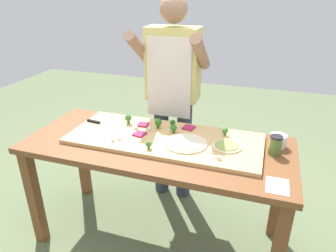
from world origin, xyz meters
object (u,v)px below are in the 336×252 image
at_px(broccoli_floret_back_mid, 173,123).
at_px(cheese_crumble_a, 171,122).
at_px(broccoli_floret_front_mid, 225,131).
at_px(broccoli_floret_front_left, 128,118).
at_px(broccoli_floret_back_right, 149,144).
at_px(cheese_crumble_c, 113,140).
at_px(cook_center, 173,87).
at_px(flour_cup, 278,141).
at_px(broccoli_floret_center_left, 174,128).
at_px(pizza_slice_far_right, 140,134).
at_px(cheese_crumble_f, 119,139).
at_px(prep_table, 157,158).
at_px(pizza_slice_near_left, 189,128).
at_px(cheese_crumble_b, 219,158).
at_px(recipe_note, 277,186).
at_px(pizza_whole_pesto_green, 227,146).
at_px(sauce_jar, 275,145).
at_px(pizza_slice_near_right, 143,125).
at_px(cheese_crumble_d, 136,128).
at_px(broccoli_floret_center_right, 158,122).
at_px(chefs_knife, 99,123).
at_px(cheese_crumble_e, 149,129).
at_px(pizza_whole_cheese_artichoke, 186,143).

bearing_deg(broccoli_floret_back_mid, cheese_crumble_a, 116.33).
xyz_separation_m(broccoli_floret_front_mid, broccoli_floret_front_left, (-0.69, -0.03, 0.01)).
bearing_deg(broccoli_floret_front_mid, broccoli_floret_back_right, -141.18).
bearing_deg(cheese_crumble_c, cook_center, 74.14).
relative_size(broccoli_floret_back_right, flour_cup, 0.50).
distance_m(cheese_crumble_c, cook_center, 0.71).
xyz_separation_m(broccoli_floret_center_left, cheese_crumble_a, (-0.06, 0.15, -0.03)).
relative_size(pizza_slice_far_right, cheese_crumble_f, 4.80).
relative_size(prep_table, pizza_slice_near_left, 22.88).
xyz_separation_m(cheese_crumble_b, recipe_note, (0.32, -0.12, -0.03)).
bearing_deg(cheese_crumble_b, pizza_whole_pesto_green, 82.97).
bearing_deg(flour_cup, pizza_slice_far_right, -168.92).
xyz_separation_m(sauce_jar, recipe_note, (0.02, -0.34, -0.06)).
relative_size(cheese_crumble_a, cheese_crumble_f, 1.32).
height_order(pizza_slice_near_right, recipe_note, pizza_slice_near_right).
height_order(pizza_whole_pesto_green, pizza_slice_far_right, pizza_whole_pesto_green).
relative_size(pizza_slice_near_right, sauce_jar, 0.60).
relative_size(pizza_slice_near_right, cook_center, 0.04).
xyz_separation_m(pizza_slice_far_right, cheese_crumble_d, (-0.06, 0.07, 0.00)).
distance_m(cheese_crumble_d, flour_cup, 0.94).
bearing_deg(broccoli_floret_center_right, cheese_crumble_f, -126.39).
height_order(broccoli_floret_back_mid, sauce_jar, sauce_jar).
distance_m(chefs_knife, cheese_crumble_b, 0.94).
height_order(recipe_note, cook_center, cook_center).
height_order(broccoli_floret_center_left, flour_cup, broccoli_floret_center_left).
distance_m(cheese_crumble_e, cheese_crumble_f, 0.23).
distance_m(pizza_slice_near_right, cook_center, 0.42).
height_order(prep_table, flour_cup, flour_cup).
relative_size(chefs_knife, cheese_crumble_d, 13.20).
relative_size(broccoli_floret_center_left, cheese_crumble_c, 3.67).
bearing_deg(chefs_knife, broccoli_floret_center_right, 7.82).
xyz_separation_m(broccoli_floret_back_right, cook_center, (-0.06, 0.68, 0.15)).
distance_m(broccoli_floret_back_right, cheese_crumble_e, 0.26).
xyz_separation_m(pizza_slice_near_left, cook_center, (-0.22, 0.32, 0.18)).
relative_size(pizza_slice_near_right, cheese_crumble_c, 4.33).
bearing_deg(broccoli_floret_back_mid, broccoli_floret_front_left, -171.33).
relative_size(cheese_crumble_e, recipe_note, 0.15).
height_order(broccoli_floret_back_mid, cheese_crumble_c, broccoli_floret_back_mid).
height_order(pizza_slice_near_left, broccoli_floret_center_right, broccoli_floret_center_right).
relative_size(pizza_whole_cheese_artichoke, pizza_slice_far_right, 3.60).
bearing_deg(broccoli_floret_front_left, pizza_whole_pesto_green, -10.07).
distance_m(broccoli_floret_front_left, broccoli_floret_back_mid, 0.32).
bearing_deg(pizza_slice_near_left, cheese_crumble_b, -52.33).
xyz_separation_m(pizza_slice_far_right, broccoli_floret_back_mid, (0.17, 0.19, 0.03)).
height_order(prep_table, recipe_note, recipe_note).
xyz_separation_m(broccoli_floret_center_right, cheese_crumble_e, (-0.05, -0.06, -0.03)).
relative_size(broccoli_floret_back_mid, cheese_crumble_c, 3.16).
height_order(pizza_whole_pesto_green, cheese_crumble_e, cheese_crumble_e).
bearing_deg(sauce_jar, broccoli_floret_center_right, 174.76).
relative_size(pizza_whole_cheese_artichoke, pizza_slice_near_left, 3.54).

